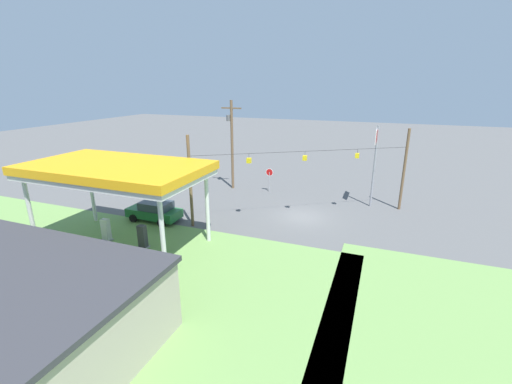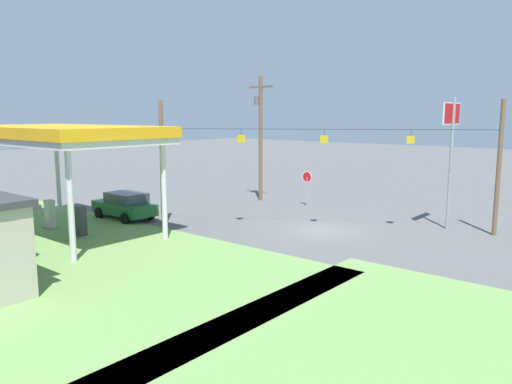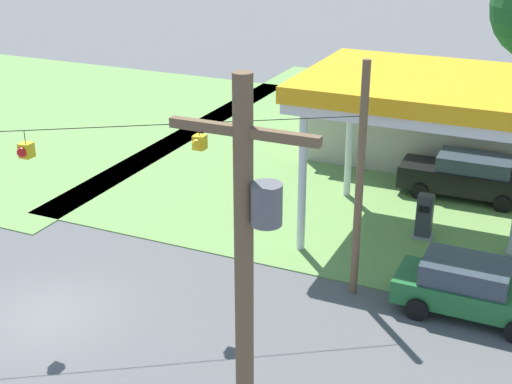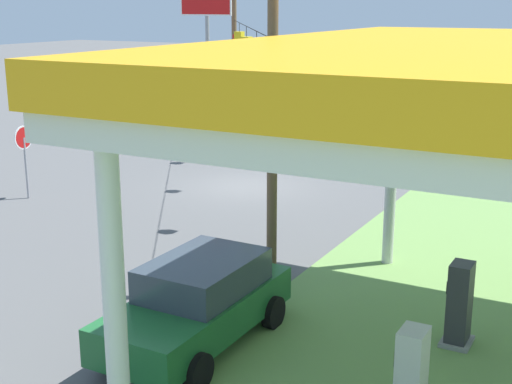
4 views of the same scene
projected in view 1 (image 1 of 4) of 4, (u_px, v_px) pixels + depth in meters
ground_plane at (302, 217)px, 29.30m from camera, size 160.00×160.00×0.00m
gas_station_canopy at (116, 171)px, 22.66m from camera, size 11.98×6.65×5.88m
fuel_pump_near at (143, 237)px, 23.50m from camera, size 0.71×0.56×1.69m
fuel_pump_far at (106, 231)px, 24.59m from camera, size 0.71×0.56×1.69m
car_at_pumps_front at (155, 211)px, 28.22m from camera, size 4.48×2.14×1.69m
car_at_pumps_rear at (81, 264)px, 19.76m from camera, size 5.19×2.15×1.83m
stop_sign_roadside at (269, 175)px, 35.58m from camera, size 0.80×0.08×2.50m
stop_sign_overhead at (376, 148)px, 30.25m from camera, size 0.22×2.59×7.44m
utility_pole_main at (232, 140)px, 35.81m from camera, size 2.20×0.44×9.31m
signal_span_gantry at (304, 172)px, 28.11m from camera, size 15.79×10.24×7.29m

